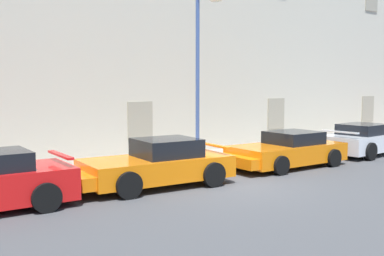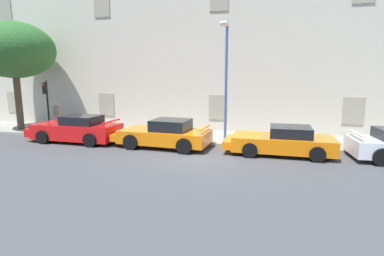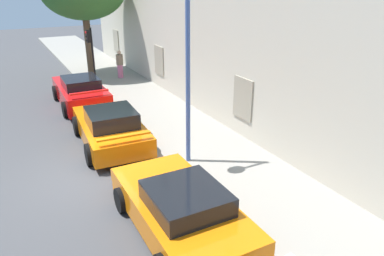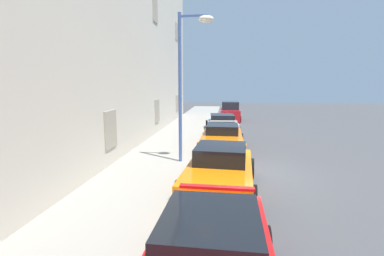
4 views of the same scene
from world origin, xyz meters
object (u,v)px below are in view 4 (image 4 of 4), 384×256
Objects in this scene: sportscar_tail_end at (222,124)px; hatchback_parked at (230,112)px; sportscar_white_middle at (222,140)px; street_lamp at (190,62)px; sportscar_yellow_flank at (219,173)px.

hatchback_parked is (6.45, -0.64, 0.19)m from sportscar_tail_end.
sportscar_white_middle is at bearing -178.63° from sportscar_tail_end.
street_lamp is (-8.06, 1.17, 3.67)m from sportscar_tail_end.
sportscar_yellow_flank is 5.58m from sportscar_white_middle.
sportscar_tail_end is at bearing 1.37° from sportscar_white_middle.
hatchback_parked is at bearing -1.62° from sportscar_yellow_flank.
sportscar_yellow_flank is at bearing -155.56° from street_lamp.
sportscar_yellow_flank is 10.95m from sportscar_tail_end.
hatchback_parked is (17.41, -0.49, 0.17)m from sportscar_yellow_flank.
hatchback_parked is 0.64× the size of street_lamp.
sportscar_tail_end is (10.95, 0.15, -0.02)m from sportscar_yellow_flank.
hatchback_parked reaches higher than sportscar_white_middle.
hatchback_parked is at bearing -2.48° from sportscar_white_middle.
street_lamp is (-2.69, 1.30, 3.71)m from sportscar_white_middle.
sportscar_yellow_flank is 4.84m from street_lamp.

